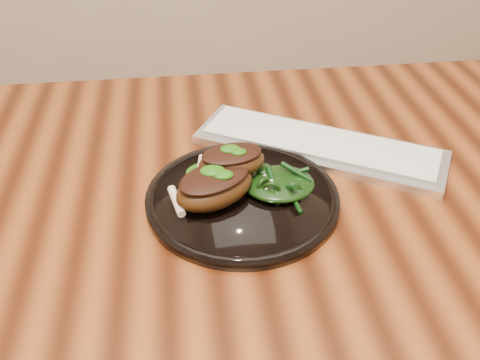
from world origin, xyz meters
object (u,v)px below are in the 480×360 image
lamb_chop_front (214,186)px  greens_heap (280,180)px  desk (246,236)px  plate (242,198)px  keyboard (319,146)px

lamb_chop_front → greens_heap: (0.09, 0.01, -0.01)m
desk → greens_heap: 0.12m
greens_heap → plate: bearing=-174.8°
plate → greens_heap: size_ratio=2.73×
desk → keyboard: (0.13, 0.10, 0.09)m
lamb_chop_front → greens_heap: lamb_chop_front is taller
desk → greens_heap: greens_heap is taller
plate → lamb_chop_front: bearing=-166.0°
greens_heap → keyboard: (0.09, 0.11, -0.02)m
lamb_chop_front → greens_heap: size_ratio=1.40×
desk → greens_heap: size_ratio=16.51×
keyboard → lamb_chop_front: bearing=-143.9°
plate → greens_heap: bearing=5.2°
desk → keyboard: size_ratio=4.04×
lamb_chop_front → keyboard: (0.18, 0.13, -0.03)m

